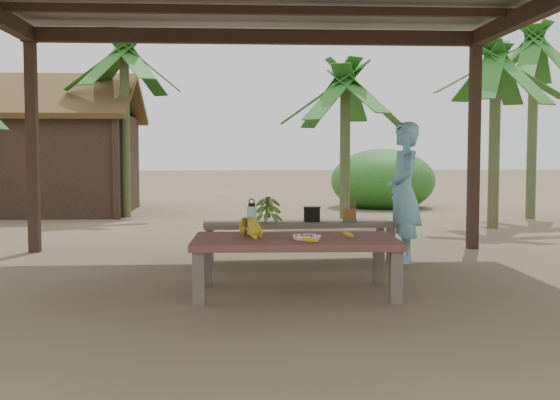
{
  "coord_description": "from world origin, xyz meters",
  "views": [
    {
      "loc": [
        -0.24,
        -6.61,
        1.27
      ],
      "look_at": [
        0.16,
        0.06,
        0.8
      ],
      "focal_mm": 45.0,
      "sensor_mm": 36.0,
      "label": 1
    }
  ],
  "objects": [
    {
      "name": "ripe_banana_bunch",
      "position": [
        -0.18,
        -0.4,
        0.59
      ],
      "size": [
        0.38,
        0.36,
        0.19
      ],
      "primitive_type": null,
      "rotation": [
        0.0,
        0.0,
        0.35
      ],
      "color": "yellow",
      "rests_on": "work_table"
    },
    {
      "name": "hut",
      "position": [
        -4.5,
        8.0,
        1.1
      ],
      "size": [
        4.4,
        3.43,
        2.85
      ],
      "color": "black",
      "rests_on": "ground"
    },
    {
      "name": "banana_plant_n",
      "position": [
        1.62,
        5.59,
        2.26
      ],
      "size": [
        1.8,
        1.8,
        2.74
      ],
      "color": "#596638",
      "rests_on": "ground"
    },
    {
      "name": "green_banana_stalk",
      "position": [
        0.1,
        1.41,
        0.6
      ],
      "size": [
        0.29,
        0.29,
        0.31
      ],
      "primitive_type": null,
      "rotation": [
        0.0,
        0.0,
        0.07
      ],
      "color": "#598C2D",
      "rests_on": "bench"
    },
    {
      "name": "water_flask",
      "position": [
        -0.12,
        -0.14,
        0.64
      ],
      "size": [
        0.09,
        0.09,
        0.33
      ],
      "color": "#40C7CA",
      "rests_on": "work_table"
    },
    {
      "name": "banana_plant_ne",
      "position": [
        3.94,
        4.66,
        2.52
      ],
      "size": [
        1.8,
        1.8,
        3.01
      ],
      "color": "#596638",
      "rests_on": "ground"
    },
    {
      "name": "bench",
      "position": [
        0.45,
        1.43,
        0.39
      ],
      "size": [
        2.23,
        0.74,
        0.45
      ],
      "rotation": [
        0.0,
        0.0,
        0.07
      ],
      "color": "brown",
      "rests_on": "ground"
    },
    {
      "name": "loose_banana_front",
      "position": [
        0.36,
        -0.8,
        0.52
      ],
      "size": [
        0.15,
        0.06,
        0.04
      ],
      "primitive_type": "ellipsoid",
      "rotation": [
        0.0,
        0.0,
        1.65
      ],
      "color": "yellow",
      "rests_on": "work_table"
    },
    {
      "name": "woman",
      "position": [
        1.64,
        1.26,
        0.8
      ],
      "size": [
        0.39,
        0.59,
        1.6
      ],
      "primitive_type": "imported",
      "rotation": [
        0.0,
        0.0,
        -1.57
      ],
      "color": "#70B9D3",
      "rests_on": "ground"
    },
    {
      "name": "cooking_pot",
      "position": [
        0.61,
        1.47,
        0.53
      ],
      "size": [
        0.19,
        0.19,
        0.16
      ],
      "primitive_type": "cylinder",
      "color": "black",
      "rests_on": "bench"
    },
    {
      "name": "ground",
      "position": [
        0.0,
        0.0,
        0.0
      ],
      "size": [
        80.0,
        80.0,
        0.0
      ],
      "primitive_type": "plane",
      "color": "brown",
      "rests_on": "ground"
    },
    {
      "name": "skewer_rack",
      "position": [
        1.05,
        1.42,
        0.57
      ],
      "size": [
        0.18,
        0.09,
        0.24
      ],
      "primitive_type": null,
      "rotation": [
        0.0,
        0.0,
        0.07
      ],
      "color": "#A57F47",
      "rests_on": "bench"
    },
    {
      "name": "plate",
      "position": [
        0.35,
        -0.56,
        0.52
      ],
      "size": [
        0.24,
        0.24,
        0.04
      ],
      "color": "white",
      "rests_on": "work_table"
    },
    {
      "name": "banana_plant_far",
      "position": [
        5.25,
        6.24,
        3.04
      ],
      "size": [
        1.8,
        1.8,
        3.54
      ],
      "color": "#596638",
      "rests_on": "ground"
    },
    {
      "name": "banana_plant_nw",
      "position": [
        -2.4,
        6.96,
        2.93
      ],
      "size": [
        1.8,
        1.8,
        3.43
      ],
      "color": "#596638",
      "rests_on": "ground"
    },
    {
      "name": "work_table",
      "position": [
        0.26,
        -0.45,
        0.43
      ],
      "size": [
        1.83,
        1.05,
        0.5
      ],
      "rotation": [
        0.0,
        0.0,
        -0.03
      ],
      "color": "brown",
      "rests_on": "ground"
    },
    {
      "name": "loose_banana_side",
      "position": [
        0.74,
        -0.44,
        0.52
      ],
      "size": [
        0.1,
        0.16,
        0.04
      ],
      "primitive_type": "ellipsoid",
      "rotation": [
        0.0,
        0.0,
        0.41
      ],
      "color": "yellow",
      "rests_on": "work_table"
    }
  ]
}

